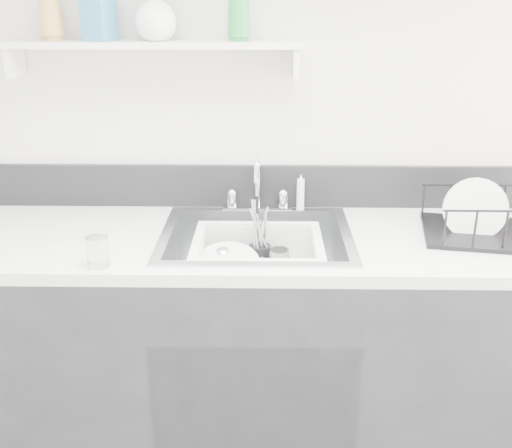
{
  "coord_description": "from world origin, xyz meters",
  "views": [
    {
      "loc": [
        0.03,
        -0.67,
        1.67
      ],
      "look_at": [
        0.0,
        1.14,
        0.98
      ],
      "focal_mm": 42.0,
      "sensor_mm": 36.0,
      "label": 1
    }
  ],
  "objects_px": {
    "counter_run": "(256,353)",
    "dish_rack": "(490,215)",
    "wash_tub": "(258,263)",
    "sink": "(256,260)"
  },
  "relations": [
    {
      "from": "sink",
      "to": "counter_run",
      "type": "bearing_deg",
      "value": 0.0
    },
    {
      "from": "dish_rack",
      "to": "counter_run",
      "type": "bearing_deg",
      "value": -169.38
    },
    {
      "from": "wash_tub",
      "to": "dish_rack",
      "type": "relative_size",
      "value": 1.03
    },
    {
      "from": "counter_run",
      "to": "sink",
      "type": "xyz_separation_m",
      "value": [
        0.0,
        0.0,
        0.37
      ]
    },
    {
      "from": "counter_run",
      "to": "wash_tub",
      "type": "bearing_deg",
      "value": -81.72
    },
    {
      "from": "sink",
      "to": "dish_rack",
      "type": "distance_m",
      "value": 0.79
    },
    {
      "from": "counter_run",
      "to": "wash_tub",
      "type": "relative_size",
      "value": 7.46
    },
    {
      "from": "counter_run",
      "to": "dish_rack",
      "type": "xyz_separation_m",
      "value": [
        0.78,
        0.01,
        0.53
      ]
    },
    {
      "from": "counter_run",
      "to": "sink",
      "type": "relative_size",
      "value": 5.0
    },
    {
      "from": "counter_run",
      "to": "dish_rack",
      "type": "relative_size",
      "value": 7.66
    }
  ]
}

